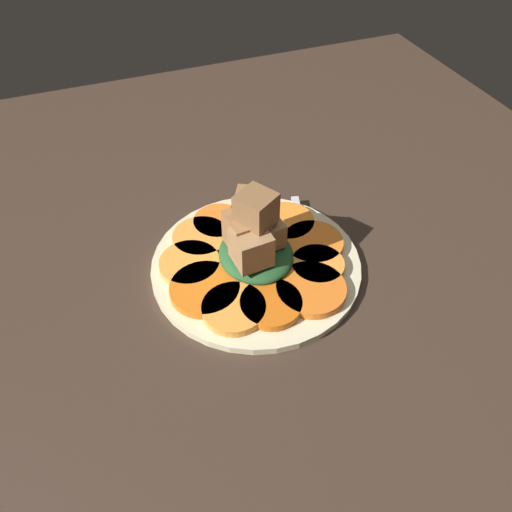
# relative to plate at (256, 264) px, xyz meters

# --- Properties ---
(table_slab) EXTENTS (1.20, 1.20, 0.02)m
(table_slab) POSITION_rel_plate_xyz_m (0.00, 0.00, -0.02)
(table_slab) COLOR #38281E
(table_slab) RESTS_ON ground
(plate) EXTENTS (0.27, 0.27, 0.01)m
(plate) POSITION_rel_plate_xyz_m (0.00, 0.00, 0.00)
(plate) COLOR beige
(plate) RESTS_ON table_slab
(carrot_slice_0) EXTENTS (0.08, 0.08, 0.01)m
(carrot_slice_0) POSITION_rel_plate_xyz_m (-0.07, 0.05, 0.01)
(carrot_slice_0) COLOR orange
(carrot_slice_0) RESTS_ON plate
(carrot_slice_1) EXTENTS (0.07, 0.07, 0.01)m
(carrot_slice_1) POSITION_rel_plate_xyz_m (-0.08, 0.01, 0.01)
(carrot_slice_1) COLOR #D55F13
(carrot_slice_1) RESTS_ON plate
(carrot_slice_2) EXTENTS (0.09, 0.09, 0.01)m
(carrot_slice_2) POSITION_rel_plate_xyz_m (-0.07, -0.04, 0.01)
(carrot_slice_2) COLOR orange
(carrot_slice_2) RESTS_ON plate
(carrot_slice_3) EXTENTS (0.07, 0.07, 0.01)m
(carrot_slice_3) POSITION_rel_plate_xyz_m (-0.04, -0.07, 0.01)
(carrot_slice_3) COLOR orange
(carrot_slice_3) RESTS_ON plate
(carrot_slice_4) EXTENTS (0.08, 0.08, 0.01)m
(carrot_slice_4) POSITION_rel_plate_xyz_m (0.00, -0.08, 0.01)
(carrot_slice_4) COLOR orange
(carrot_slice_4) RESTS_ON plate
(carrot_slice_5) EXTENTS (0.08, 0.08, 0.01)m
(carrot_slice_5) POSITION_rel_plate_xyz_m (0.05, -0.07, 0.01)
(carrot_slice_5) COLOR orange
(carrot_slice_5) RESTS_ON plate
(carrot_slice_6) EXTENTS (0.07, 0.07, 0.01)m
(carrot_slice_6) POSITION_rel_plate_xyz_m (0.08, -0.03, 0.01)
(carrot_slice_6) COLOR orange
(carrot_slice_6) RESTS_ON plate
(carrot_slice_7) EXTENTS (0.07, 0.07, 0.01)m
(carrot_slice_7) POSITION_rel_plate_xyz_m (0.09, 0.02, 0.01)
(carrot_slice_7) COLOR orange
(carrot_slice_7) RESTS_ON plate
(carrot_slice_8) EXTENTS (0.08, 0.08, 0.01)m
(carrot_slice_8) POSITION_rel_plate_xyz_m (0.06, 0.06, 0.01)
(carrot_slice_8) COLOR #F99438
(carrot_slice_8) RESTS_ON plate
(carrot_slice_9) EXTENTS (0.08, 0.08, 0.01)m
(carrot_slice_9) POSITION_rel_plate_xyz_m (0.02, 0.08, 0.01)
(carrot_slice_9) COLOR #F99438
(carrot_slice_9) RESTS_ON plate
(carrot_slice_10) EXTENTS (0.09, 0.09, 0.01)m
(carrot_slice_10) POSITION_rel_plate_xyz_m (-0.03, 0.08, 0.01)
(carrot_slice_10) COLOR orange
(carrot_slice_10) RESTS_ON plate
(center_pile) EXTENTS (0.11, 0.10, 0.11)m
(center_pile) POSITION_rel_plate_xyz_m (0.00, 0.00, 0.05)
(center_pile) COLOR #235128
(center_pile) RESTS_ON plate
(fork) EXTENTS (0.18, 0.07, 0.00)m
(fork) POSITION_rel_plate_xyz_m (0.01, -0.07, 0.01)
(fork) COLOR silver
(fork) RESTS_ON plate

